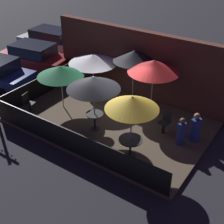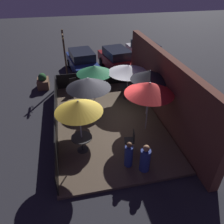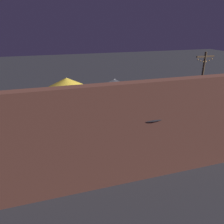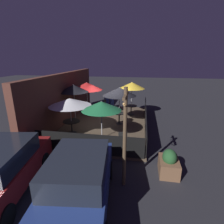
% 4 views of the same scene
% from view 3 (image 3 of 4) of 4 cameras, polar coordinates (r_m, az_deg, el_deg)
% --- Properties ---
extents(ground_plane, '(60.00, 60.00, 0.00)m').
position_cam_3_polar(ground_plane, '(9.96, 1.34, -6.70)').
color(ground_plane, '#26262B').
extents(patio_deck, '(8.19, 5.16, 0.12)m').
position_cam_3_polar(patio_deck, '(9.93, 1.35, -6.39)').
color(patio_deck, brown).
rests_on(patio_deck, ground_plane).
extents(building_wall, '(9.79, 0.36, 3.29)m').
position_cam_3_polar(building_wall, '(6.90, 8.84, -5.36)').
color(building_wall, brown).
rests_on(building_wall, ground_plane).
extents(fence_front, '(7.99, 0.05, 0.95)m').
position_cam_3_polar(fence_front, '(11.93, -2.45, 1.44)').
color(fence_front, black).
rests_on(fence_front, patio_deck).
extents(fence_side_left, '(0.05, 4.96, 0.95)m').
position_cam_3_polar(fence_side_left, '(11.52, 20.87, -0.82)').
color(fence_side_left, black).
rests_on(fence_side_left, patio_deck).
extents(patio_umbrella_0, '(1.84, 1.84, 2.44)m').
position_cam_3_polar(patio_umbrella_0, '(10.10, -11.75, 7.48)').
color(patio_umbrella_0, '#B2B2B7').
rests_on(patio_umbrella_0, patio_deck).
extents(patio_umbrella_1, '(2.08, 2.08, 2.37)m').
position_cam_3_polar(patio_umbrella_1, '(9.94, 0.68, 7.13)').
color(patio_umbrella_1, '#B2B2B7').
rests_on(patio_umbrella_1, patio_deck).
extents(patio_umbrella_2, '(2.30, 2.30, 2.01)m').
position_cam_3_polar(patio_umbrella_2, '(8.74, 17.62, 1.88)').
color(patio_umbrella_2, '#B2B2B7').
rests_on(patio_umbrella_2, patio_deck).
extents(patio_umbrella_3, '(1.88, 1.88, 2.46)m').
position_cam_3_polar(patio_umbrella_3, '(7.26, 7.80, 2.12)').
color(patio_umbrella_3, '#B2B2B7').
rests_on(patio_umbrella_3, patio_deck).
extents(patio_umbrella_4, '(2.04, 2.04, 2.01)m').
position_cam_3_polar(patio_umbrella_4, '(10.40, 13.80, 5.29)').
color(patio_umbrella_4, '#B2B2B7').
rests_on(patio_umbrella_4, patio_deck).
extents(patio_umbrella_5, '(2.18, 2.18, 2.46)m').
position_cam_3_polar(patio_umbrella_5, '(7.30, -2.61, 2.20)').
color(patio_umbrella_5, '#B2B2B7').
rests_on(patio_umbrella_5, patio_deck).
extents(dining_table_0, '(0.86, 0.86, 0.71)m').
position_cam_3_polar(dining_table_0, '(10.63, -11.07, -1.12)').
color(dining_table_0, black).
rests_on(dining_table_0, patio_deck).
extents(dining_table_1, '(0.71, 0.71, 0.74)m').
position_cam_3_polar(dining_table_1, '(10.44, 0.64, -1.08)').
color(dining_table_1, black).
rests_on(dining_table_1, patio_deck).
extents(dining_table_2, '(0.94, 0.94, 0.73)m').
position_cam_3_polar(dining_table_2, '(9.22, 16.75, -5.29)').
color(dining_table_2, black).
rests_on(dining_table_2, patio_deck).
extents(patio_chair_0, '(0.47, 0.47, 0.95)m').
position_cam_3_polar(patio_chair_0, '(8.82, -12.02, -6.49)').
color(patio_chair_0, black).
rests_on(patio_chair_0, patio_deck).
extents(patio_chair_1, '(0.47, 0.47, 0.91)m').
position_cam_3_polar(patio_chair_1, '(12.25, 14.25, 1.42)').
color(patio_chair_1, black).
rests_on(patio_chair_1, patio_deck).
extents(patron_0, '(0.52, 0.52, 1.20)m').
position_cam_3_polar(patron_0, '(8.65, -19.68, -7.96)').
color(patron_0, navy).
rests_on(patron_0, patio_deck).
extents(patron_1, '(0.39, 0.39, 1.15)m').
position_cam_3_polar(patron_1, '(9.11, -17.43, -6.18)').
color(patron_1, navy).
rests_on(patron_1, patio_deck).
extents(planter_box, '(1.01, 0.70, 0.99)m').
position_cam_3_polar(planter_box, '(14.52, 14.93, 3.79)').
color(planter_box, brown).
rests_on(planter_box, ground_plane).
extents(light_post, '(1.10, 0.12, 3.40)m').
position_cam_3_polar(light_post, '(13.40, 22.42, 8.02)').
color(light_post, brown).
rests_on(light_post, ground_plane).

